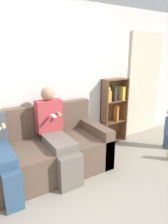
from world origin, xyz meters
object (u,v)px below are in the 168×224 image
at_px(adult_seated, 56,132).
at_px(bookshelf, 113,108).
at_px(couch, 35,156).
at_px(child_seated, 3,151).

bearing_deg(adult_seated, bookshelf, 17.95).
distance_m(couch, bookshelf, 1.80).
xyz_separation_m(child_seated, bookshelf, (2.16, 0.51, 0.14)).
xyz_separation_m(adult_seated, child_seated, (-0.73, -0.05, -0.08)).
bearing_deg(bookshelf, child_seated, -166.70).
height_order(couch, child_seated, child_seated).
bearing_deg(bookshelf, couch, -168.17).
relative_size(couch, child_seated, 1.91).
bearing_deg(couch, bookshelf, 11.83).
distance_m(child_seated, bookshelf, 2.22).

